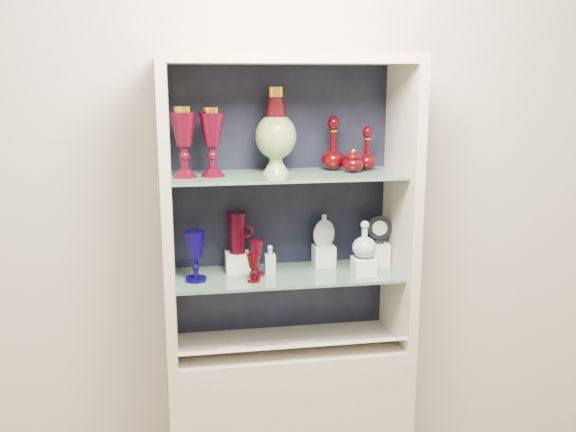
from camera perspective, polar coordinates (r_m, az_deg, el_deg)
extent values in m
cube|color=beige|center=(2.79, -0.77, 2.96)|extent=(3.50, 0.02, 2.80)
cube|color=beige|center=(2.94, 0.00, -17.91)|extent=(1.00, 0.40, 0.75)
cube|color=black|center=(2.78, -0.67, 1.33)|extent=(0.98, 0.02, 1.15)
cube|color=beige|center=(2.56, -10.66, 0.15)|extent=(0.04, 0.40, 1.15)
cube|color=beige|center=(2.71, 10.04, 0.89)|extent=(0.04, 0.40, 1.15)
cube|color=beige|center=(2.54, 0.00, 13.81)|extent=(1.00, 0.40, 0.04)
cube|color=slate|center=(2.68, -0.07, -5.26)|extent=(0.92, 0.34, 0.01)
cube|color=slate|center=(2.59, -0.08, 3.64)|extent=(0.92, 0.34, 0.01)
cube|color=beige|center=(2.66, 0.41, -11.53)|extent=(0.92, 0.17, 0.09)
cube|color=white|center=(2.66, 1.04, -11.19)|extent=(0.10, 0.06, 0.03)
cube|color=white|center=(2.62, -5.03, -11.57)|extent=(0.10, 0.06, 0.03)
cube|color=silver|center=(2.71, -4.50, -4.10)|extent=(0.10, 0.10, 0.08)
cube|color=silver|center=(2.78, 3.19, -3.54)|extent=(0.09, 0.09, 0.09)
cube|color=silver|center=(2.68, 6.75, -4.44)|extent=(0.09, 0.09, 0.07)
cube|color=silver|center=(2.81, 8.08, -3.40)|extent=(0.08, 0.08, 0.10)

